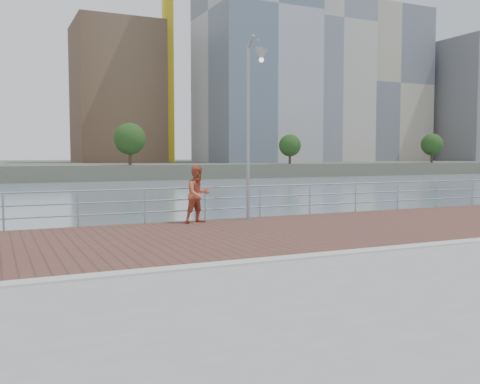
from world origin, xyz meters
name	(u,v)px	position (x,y,z in m)	size (l,w,h in m)	color
water	(280,355)	(0.00, 0.00, -2.00)	(400.00, 400.00, 0.00)	slate
brick_lane	(215,236)	(0.00, 3.60, 0.01)	(40.00, 6.80, 0.02)	brown
curb	(280,259)	(0.00, 0.00, 0.03)	(40.00, 0.40, 0.06)	#B7B5AD
far_shore	(19,168)	(0.00, 122.50, -0.75)	(320.00, 95.00, 2.50)	#4C5142
guardrail	(175,201)	(0.00, 7.00, 0.69)	(39.06, 0.06, 1.13)	#8C9EA8
street_lamp	(254,96)	(2.38, 6.08, 4.10)	(0.42, 1.22, 5.77)	gray
bystander	(198,194)	(0.56, 6.38, 0.93)	(0.89, 0.69, 1.83)	#BF5638
tower_crane	(156,8)	(27.36, 104.00, 33.50)	(47.00, 2.00, 50.70)	gold
skyline	(153,47)	(26.62, 103.96, 25.30)	(233.00, 41.00, 69.05)	#ADA38E
shoreline_trees	(60,140)	(4.13, 77.00, 4.47)	(144.51, 5.14, 6.86)	#473323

